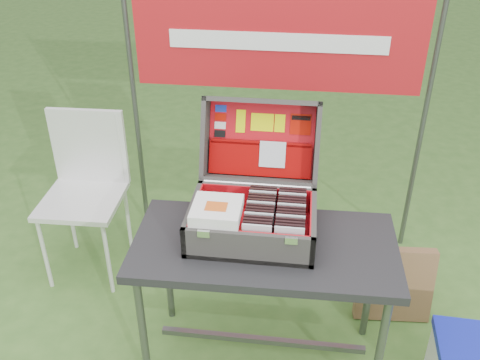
# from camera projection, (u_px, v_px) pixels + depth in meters

# --- Properties ---
(table) EXTENTS (1.16, 0.60, 0.72)m
(table) POSITION_uv_depth(u_px,v_px,m) (263.00, 304.00, 2.50)
(table) COLOR black
(table) RESTS_ON ground
(table_top) EXTENTS (1.16, 0.60, 0.04)m
(table_top) POSITION_uv_depth(u_px,v_px,m) (265.00, 246.00, 2.33)
(table_top) COLOR black
(table_top) RESTS_ON ground
(table_leg_fl) EXTENTS (0.04, 0.04, 0.68)m
(table_leg_fl) POSITION_uv_depth(u_px,v_px,m) (143.00, 333.00, 2.38)
(table_leg_fl) COLOR #59595B
(table_leg_fl) RESTS_ON ground
(table_leg_fr) EXTENTS (0.04, 0.04, 0.68)m
(table_leg_fr) POSITION_uv_depth(u_px,v_px,m) (379.00, 356.00, 2.26)
(table_leg_fr) COLOR #59595B
(table_leg_fr) RESTS_ON ground
(table_leg_bl) EXTENTS (0.04, 0.04, 0.68)m
(table_leg_bl) POSITION_uv_depth(u_px,v_px,m) (168.00, 267.00, 2.76)
(table_leg_bl) COLOR #59595B
(table_leg_bl) RESTS_ON ground
(table_leg_br) EXTENTS (0.04, 0.04, 0.68)m
(table_leg_br) POSITION_uv_depth(u_px,v_px,m) (370.00, 284.00, 2.65)
(table_leg_br) COLOR #59595B
(table_leg_br) RESTS_ON ground
(table_brace) EXTENTS (1.00, 0.03, 0.03)m
(table_brace) POSITION_uv_depth(u_px,v_px,m) (262.00, 340.00, 2.63)
(table_brace) COLOR #59595B
(table_brace) RESTS_ON ground
(suitcase) EXTENTS (0.55, 0.55, 0.48)m
(suitcase) POSITION_uv_depth(u_px,v_px,m) (254.00, 182.00, 2.29)
(suitcase) COLOR #474541
(suitcase) RESTS_ON table
(suitcase_base_bottom) EXTENTS (0.55, 0.39, 0.02)m
(suitcase_base_bottom) POSITION_uv_depth(u_px,v_px,m) (252.00, 234.00, 2.36)
(suitcase_base_bottom) COLOR #474541
(suitcase_base_bottom) RESTS_ON table_top
(suitcase_base_wall_front) EXTENTS (0.55, 0.02, 0.15)m
(suitcase_base_wall_front) POSITION_uv_depth(u_px,v_px,m) (247.00, 248.00, 2.17)
(suitcase_base_wall_front) COLOR #474541
(suitcase_base_wall_front) RESTS_ON table_top
(suitcase_base_wall_back) EXTENTS (0.55, 0.02, 0.15)m
(suitcase_base_wall_back) POSITION_uv_depth(u_px,v_px,m) (256.00, 199.00, 2.48)
(suitcase_base_wall_back) COLOR #474541
(suitcase_base_wall_back) RESTS_ON table_top
(suitcase_base_wall_left) EXTENTS (0.02, 0.39, 0.15)m
(suitcase_base_wall_left) POSITION_uv_depth(u_px,v_px,m) (193.00, 218.00, 2.36)
(suitcase_base_wall_left) COLOR #474541
(suitcase_base_wall_left) RESTS_ON table_top
(suitcase_base_wall_right) EXTENTS (0.02, 0.39, 0.15)m
(suitcase_base_wall_right) POSITION_uv_depth(u_px,v_px,m) (313.00, 227.00, 2.30)
(suitcase_base_wall_right) COLOR #474541
(suitcase_base_wall_right) RESTS_ON table_top
(suitcase_liner_floor) EXTENTS (0.50, 0.35, 0.01)m
(suitcase_liner_floor) POSITION_uv_depth(u_px,v_px,m) (252.00, 231.00, 2.35)
(suitcase_liner_floor) COLOR red
(suitcase_liner_floor) RESTS_ON suitcase_base_bottom
(suitcase_latch_left) EXTENTS (0.05, 0.01, 0.03)m
(suitcase_latch_left) POSITION_uv_depth(u_px,v_px,m) (204.00, 234.00, 2.15)
(suitcase_latch_left) COLOR silver
(suitcase_latch_left) RESTS_ON suitcase_base_wall_front
(suitcase_latch_right) EXTENTS (0.05, 0.01, 0.03)m
(suitcase_latch_right) POSITION_uv_depth(u_px,v_px,m) (291.00, 241.00, 2.11)
(suitcase_latch_right) COLOR silver
(suitcase_latch_right) RESTS_ON suitcase_base_wall_front
(suitcase_hinge) EXTENTS (0.49, 0.02, 0.02)m
(suitcase_hinge) POSITION_uv_depth(u_px,v_px,m) (257.00, 185.00, 2.46)
(suitcase_hinge) COLOR silver
(suitcase_hinge) RESTS_ON suitcase_base_wall_back
(suitcase_lid_back) EXTENTS (0.55, 0.16, 0.37)m
(suitcase_lid_back) POSITION_uv_depth(u_px,v_px,m) (262.00, 140.00, 2.56)
(suitcase_lid_back) COLOR #474541
(suitcase_lid_back) RESTS_ON suitcase_base_wall_back
(suitcase_lid_rim_far) EXTENTS (0.55, 0.14, 0.07)m
(suitcase_lid_rim_far) POSITION_uv_depth(u_px,v_px,m) (263.00, 101.00, 2.47)
(suitcase_lid_rim_far) COLOR #474541
(suitcase_lid_rim_far) RESTS_ON suitcase_lid_back
(suitcase_lid_rim_near) EXTENTS (0.55, 0.14, 0.07)m
(suitcase_lid_rim_near) POSITION_uv_depth(u_px,v_px,m) (258.00, 180.00, 2.53)
(suitcase_lid_rim_near) COLOR #474541
(suitcase_lid_rim_near) RESTS_ON suitcase_lid_back
(suitcase_lid_rim_left) EXTENTS (0.02, 0.28, 0.42)m
(suitcase_lid_rim_left) POSITION_uv_depth(u_px,v_px,m) (205.00, 138.00, 2.52)
(suitcase_lid_rim_left) COLOR #474541
(suitcase_lid_rim_left) RESTS_ON suitcase_lid_back
(suitcase_lid_rim_right) EXTENTS (0.02, 0.28, 0.42)m
(suitcase_lid_rim_right) POSITION_uv_depth(u_px,v_px,m) (317.00, 144.00, 2.47)
(suitcase_lid_rim_right) COLOR #474541
(suitcase_lid_rim_right) RESTS_ON suitcase_lid_back
(suitcase_lid_liner) EXTENTS (0.50, 0.13, 0.32)m
(suitcase_lid_liner) POSITION_uv_depth(u_px,v_px,m) (261.00, 140.00, 2.54)
(suitcase_lid_liner) COLOR red
(suitcase_lid_liner) RESTS_ON suitcase_lid_back
(suitcase_liner_wall_front) EXTENTS (0.50, 0.01, 0.13)m
(suitcase_liner_wall_front) POSITION_uv_depth(u_px,v_px,m) (248.00, 244.00, 2.17)
(suitcase_liner_wall_front) COLOR red
(suitcase_liner_wall_front) RESTS_ON suitcase_base_bottom
(suitcase_liner_wall_back) EXTENTS (0.50, 0.01, 0.13)m
(suitcase_liner_wall_back) POSITION_uv_depth(u_px,v_px,m) (256.00, 199.00, 2.47)
(suitcase_liner_wall_back) COLOR red
(suitcase_liner_wall_back) RESTS_ON suitcase_base_bottom
(suitcase_liner_wall_left) EXTENTS (0.01, 0.35, 0.13)m
(suitcase_liner_wall_left) POSITION_uv_depth(u_px,v_px,m) (196.00, 216.00, 2.35)
(suitcase_liner_wall_left) COLOR red
(suitcase_liner_wall_left) RESTS_ON suitcase_base_bottom
(suitcase_liner_wall_right) EXTENTS (0.01, 0.35, 0.13)m
(suitcase_liner_wall_right) POSITION_uv_depth(u_px,v_px,m) (310.00, 224.00, 2.29)
(suitcase_liner_wall_right) COLOR red
(suitcase_liner_wall_right) RESTS_ON suitcase_base_bottom
(suitcase_lid_pocket) EXTENTS (0.48, 0.09, 0.16)m
(suitcase_lid_pocket) POSITION_uv_depth(u_px,v_px,m) (260.00, 159.00, 2.54)
(suitcase_lid_pocket) COLOR #890302
(suitcase_lid_pocket) RESTS_ON suitcase_lid_liner
(suitcase_pocket_edge) EXTENTS (0.47, 0.03, 0.03)m
(suitcase_pocket_edge) POSITION_uv_depth(u_px,v_px,m) (261.00, 143.00, 2.52)
(suitcase_pocket_edge) COLOR #890302
(suitcase_pocket_edge) RESTS_ON suitcase_lid_pocket
(suitcase_pocket_cd) EXTENTS (0.12, 0.05, 0.12)m
(suitcase_pocket_cd) POSITION_uv_depth(u_px,v_px,m) (272.00, 154.00, 2.51)
(suitcase_pocket_cd) COLOR silver
(suitcase_pocket_cd) RESTS_ON suitcase_lid_pocket
(lid_sticker_cc_a) EXTENTS (0.05, 0.02, 0.03)m
(lid_sticker_cc_a) POSITION_uv_depth(u_px,v_px,m) (221.00, 108.00, 2.54)
(lid_sticker_cc_a) COLOR #1933B2
(lid_sticker_cc_a) RESTS_ON suitcase_lid_liner
(lid_sticker_cc_b) EXTENTS (0.05, 0.02, 0.03)m
(lid_sticker_cc_b) POSITION_uv_depth(u_px,v_px,m) (221.00, 117.00, 2.54)
(lid_sticker_cc_b) COLOR #B70D00
(lid_sticker_cc_b) RESTS_ON suitcase_lid_liner
(lid_sticker_cc_c) EXTENTS (0.05, 0.02, 0.03)m
(lid_sticker_cc_c) POSITION_uv_depth(u_px,v_px,m) (220.00, 125.00, 2.55)
(lid_sticker_cc_c) COLOR white
(lid_sticker_cc_c) RESTS_ON suitcase_lid_liner
(lid_sticker_cc_d) EXTENTS (0.05, 0.02, 0.03)m
(lid_sticker_cc_d) POSITION_uv_depth(u_px,v_px,m) (220.00, 134.00, 2.56)
(lid_sticker_cc_d) COLOR black
(lid_sticker_cc_d) RESTS_ON suitcase_lid_liner
(lid_card_neon_tall) EXTENTS (0.04, 0.04, 0.10)m
(lid_card_neon_tall) POSITION_uv_depth(u_px,v_px,m) (241.00, 121.00, 2.54)
(lid_card_neon_tall) COLOR #E5ED00
(lid_card_neon_tall) RESTS_ON suitcase_lid_liner
(lid_card_neon_main) EXTENTS (0.11, 0.03, 0.08)m
(lid_card_neon_main) POSITION_uv_depth(u_px,v_px,m) (262.00, 122.00, 2.52)
(lid_card_neon_main) COLOR #E5ED00
(lid_card_neon_main) RESTS_ON suitcase_lid_liner
(lid_card_neon_small) EXTENTS (0.05, 0.03, 0.08)m
(lid_card_neon_small) POSITION_uv_depth(u_px,v_px,m) (280.00, 123.00, 2.52)
(lid_card_neon_small) COLOR #E5ED00
(lid_card_neon_small) RESTS_ON suitcase_lid_liner
(lid_sticker_band) EXTENTS (0.10, 0.04, 0.09)m
(lid_sticker_band) POSITION_uv_depth(u_px,v_px,m) (301.00, 124.00, 2.50)
(lid_sticker_band) COLOR #B70D00
(lid_sticker_band) RESTS_ON suitcase_lid_liner
(lid_sticker_band_bar) EXTENTS (0.09, 0.01, 0.02)m
(lid_sticker_band_bar) POSITION_uv_depth(u_px,v_px,m) (301.00, 118.00, 2.50)
(lid_sticker_band_bar) COLOR black
(lid_sticker_band_bar) RESTS_ON suitcase_lid_liner
(cd_left_0) EXTENTS (0.12, 0.01, 0.14)m
(cd_left_0) POSITION_uv_depth(u_px,v_px,m) (257.00, 239.00, 2.18)
(cd_left_0) COLOR silver
(cd_left_0) RESTS_ON suitcase_liner_floor
(cd_left_1) EXTENTS (0.12, 0.01, 0.14)m
(cd_left_1) POSITION_uv_depth(u_px,v_px,m) (257.00, 236.00, 2.20)
(cd_left_1) COLOR black
(cd_left_1) RESTS_ON suitcase_liner_floor
(cd_left_2) EXTENTS (0.12, 0.01, 0.14)m
(cd_left_2) POSITION_uv_depth(u_px,v_px,m) (258.00, 233.00, 2.22)
(cd_left_2) COLOR black
(cd_left_2) RESTS_ON suitcase_liner_floor
(cd_left_3) EXTENTS (0.12, 0.01, 0.14)m
(cd_left_3) POSITION_uv_depth(u_px,v_px,m) (258.00, 230.00, 2.24)
(cd_left_3) COLOR black
(cd_left_3) RESTS_ON suitcase_liner_floor
(cd_left_4) EXTENTS (0.12, 0.01, 0.14)m
(cd_left_4) POSITION_uv_depth(u_px,v_px,m) (259.00, 227.00, 2.26)
(cd_left_4) COLOR silver
(cd_left_4) RESTS_ON suitcase_liner_floor
(cd_left_5) EXTENTS (0.12, 0.01, 0.14)m
(cd_left_5) POSITION_uv_depth(u_px,v_px,m) (259.00, 224.00, 2.27)
(cd_left_5) COLOR black
(cd_left_5) RESTS_ON suitcase_liner_floor
(cd_left_6) EXTENTS (0.12, 0.01, 0.14)m
(cd_left_6) POSITION_uv_depth(u_px,v_px,m) (260.00, 221.00, 2.29)
(cd_left_6) COLOR black
(cd_left_6) RESTS_ON suitcase_liner_floor
(cd_left_7) EXTENTS (0.12, 0.01, 0.14)m
(cd_left_7) POSITION_uv_depth(u_px,v_px,m) (260.00, 218.00, 2.31)
(cd_left_7) COLOR black
(cd_left_7) RESTS_ON suitcase_liner_floor
(cd_left_8) EXTENTS (0.12, 0.01, 0.14)m
(cd_left_8) POSITION_uv_depth(u_px,v_px,m) (261.00, 215.00, 2.33)
(cd_left_8) COLOR silver
(cd_left_8) RESTS_ON suitcase_liner_floor
(cd_left_9) EXTENTS (0.12, 0.01, 0.14)m
(cd_left_9) POSITION_uv_depth(u_px,v_px,m) (261.00, 212.00, 2.35)
(cd_left_9) COLOR black
(cd_left_9) RESTS_ON suitcase_liner_floor
(cd_left_10) EXTENTS (0.12, 0.01, 0.14)m
(cd_left_10) POSITION_uv_depth(u_px,v_px,m) (262.00, 210.00, 2.37)
(cd_left_10) COLOR black
(cd_left_10) RESTS_ON suitcase_liner_floor
(cd_left_11) EXTENTS (0.12, 0.01, 0.14)m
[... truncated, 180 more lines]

